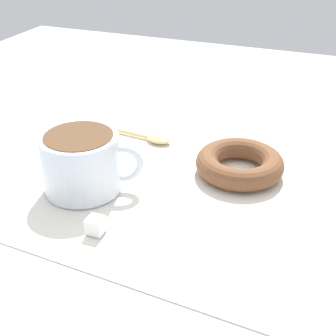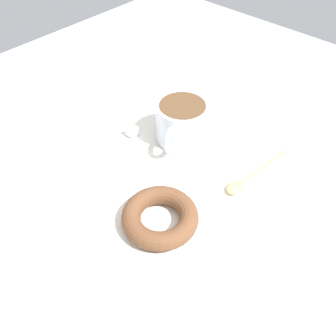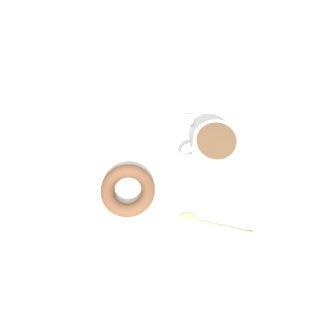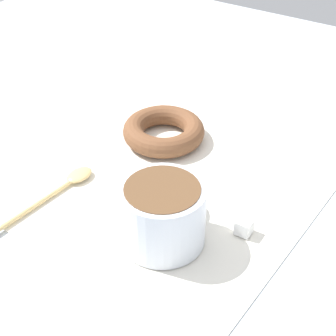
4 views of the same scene
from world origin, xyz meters
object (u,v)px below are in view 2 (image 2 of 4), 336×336
object	(u,v)px
coffee_cup	(182,122)
donut	(160,217)
sugar_cube	(132,131)
spoon	(246,180)

from	to	relation	value
coffee_cup	donut	world-z (taller)	coffee_cup
coffee_cup	sugar_cube	world-z (taller)	coffee_cup
coffee_cup	sugar_cube	xyz separation A→B (cm)	(-5.38, 6.99, -2.78)
coffee_cup	spoon	world-z (taller)	coffee_cup
sugar_cube	coffee_cup	bearing A→B (deg)	-52.45
coffee_cup	spoon	bearing A→B (deg)	-95.09
sugar_cube	donut	bearing A→B (deg)	-122.34
coffee_cup	sugar_cube	distance (cm)	9.25
donut	sugar_cube	distance (cm)	20.31
spoon	sugar_cube	size ratio (longest dim) A/B	8.68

